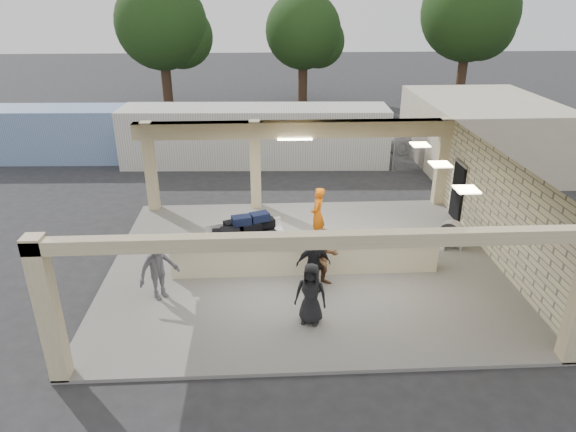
{
  "coord_description": "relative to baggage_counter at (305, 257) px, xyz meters",
  "views": [
    {
      "loc": [
        -1.23,
        -14.1,
        8.0
      ],
      "look_at": [
        -0.44,
        1.0,
        1.3
      ],
      "focal_mm": 32.0,
      "sensor_mm": 36.0,
      "label": 1
    }
  ],
  "objects": [
    {
      "name": "ground",
      "position": [
        0.0,
        0.5,
        -0.59
      ],
      "size": [
        120.0,
        120.0,
        0.0
      ],
      "primitive_type": "plane",
      "color": "#252527",
      "rests_on": "ground"
    },
    {
      "name": "baggage_counter",
      "position": [
        0.0,
        0.0,
        0.0
      ],
      "size": [
        8.2,
        0.58,
        0.98
      ],
      "color": "beige",
      "rests_on": "pavilion"
    },
    {
      "name": "car_white_a",
      "position": [
        7.73,
        13.13,
        0.1
      ],
      "size": [
        5.03,
        2.73,
        1.38
      ],
      "primitive_type": "imported",
      "rotation": [
        0.0,
        0.0,
        1.66
      ],
      "color": "silver",
      "rests_on": "ground"
    },
    {
      "name": "container_blue",
      "position": [
        -11.32,
        12.33,
        0.73
      ],
      "size": [
        10.2,
        2.77,
        2.63
      ],
      "primitive_type": "cube",
      "rotation": [
        0.0,
        0.0,
        -0.03
      ],
      "color": "#7F9ECC",
      "rests_on": "ground"
    },
    {
      "name": "tree_mid",
      "position": [
        2.32,
        26.66,
        4.38
      ],
      "size": [
        6.0,
        5.6,
        8.0
      ],
      "color": "#382619",
      "rests_on": "ground"
    },
    {
      "name": "car_white_b",
      "position": [
        11.17,
        13.45,
        0.22
      ],
      "size": [
        5.29,
        2.55,
        1.61
      ],
      "primitive_type": "imported",
      "rotation": [
        0.0,
        0.0,
        1.44
      ],
      "color": "silver",
      "rests_on": "ground"
    },
    {
      "name": "tree_left",
      "position": [
        -7.68,
        24.66,
        5.0
      ],
      "size": [
        6.6,
        6.3,
        9.0
      ],
      "color": "#382619",
      "rests_on": "ground"
    },
    {
      "name": "car_dark",
      "position": [
        6.04,
        16.26,
        0.11
      ],
      "size": [
        4.41,
        3.16,
        1.4
      ],
      "primitive_type": "imported",
      "rotation": [
        0.0,
        0.0,
        1.12
      ],
      "color": "black",
      "rests_on": "ground"
    },
    {
      "name": "pavilion",
      "position": [
        0.21,
        1.16,
        0.76
      ],
      "size": [
        12.01,
        10.0,
        3.55
      ],
      "color": "slate",
      "rests_on": "ground"
    },
    {
      "name": "passenger_d",
      "position": [
        -0.07,
        -2.57,
        0.35
      ],
      "size": [
        0.88,
        0.55,
        1.67
      ],
      "primitive_type": "imported",
      "rotation": [
        0.0,
        0.0,
        -0.28
      ],
      "color": "black",
      "rests_on": "pavilion"
    },
    {
      "name": "baggage_handler",
      "position": [
        0.59,
        2.11,
        0.47
      ],
      "size": [
        0.58,
        0.78,
        1.91
      ],
      "primitive_type": "imported",
      "rotation": [
        0.0,
        0.0,
        4.39
      ],
      "color": "#DB5F0B",
      "rests_on": "pavilion"
    },
    {
      "name": "container_white",
      "position": [
        -1.55,
        11.14,
        0.81
      ],
      "size": [
        13.04,
        3.14,
        2.8
      ],
      "primitive_type": "cube",
      "rotation": [
        0.0,
        0.0,
        -0.04
      ],
      "color": "silver",
      "rests_on": "ground"
    },
    {
      "name": "passenger_a",
      "position": [
        0.47,
        -0.81,
        0.41
      ],
      "size": [
        0.95,
        0.69,
        1.79
      ],
      "primitive_type": "imported",
      "rotation": [
        0.0,
        0.0,
        0.4
      ],
      "color": "brown",
      "rests_on": "pavilion"
    },
    {
      "name": "drum_fan",
      "position": [
        4.96,
        1.33,
        0.03
      ],
      "size": [
        0.85,
        0.78,
        0.96
      ],
      "rotation": [
        0.0,
        0.0,
        -0.71
      ],
      "color": "silver",
      "rests_on": "pavilion"
    },
    {
      "name": "passenger_b",
      "position": [
        0.14,
        -1.05,
        0.36
      ],
      "size": [
        1.02,
        0.47,
        1.68
      ],
      "primitive_type": "imported",
      "rotation": [
        0.0,
        0.0,
        0.12
      ],
      "color": "black",
      "rests_on": "pavilion"
    },
    {
      "name": "tree_right",
      "position": [
        14.32,
        25.66,
        5.63
      ],
      "size": [
        7.2,
        7.0,
        10.0
      ],
      "color": "#382619",
      "rests_on": "ground"
    },
    {
      "name": "luggage_cart",
      "position": [
        -1.76,
        1.01,
        0.3
      ],
      "size": [
        2.79,
        2.08,
        1.46
      ],
      "rotation": [
        0.0,
        0.0,
        0.23
      ],
      "color": "silver",
      "rests_on": "pavilion"
    },
    {
      "name": "adjacent_building",
      "position": [
        9.5,
        10.5,
        1.01
      ],
      "size": [
        6.0,
        8.0,
        3.2
      ],
      "primitive_type": "cube",
      "color": "beige",
      "rests_on": "ground"
    },
    {
      "name": "passenger_c",
      "position": [
        -4.13,
        -1.23,
        0.47
      ],
      "size": [
        1.21,
        1.14,
        1.91
      ],
      "primitive_type": "imported",
      "rotation": [
        0.0,
        0.0,
        0.72
      ],
      "color": "#4C4C51",
      "rests_on": "pavilion"
    },
    {
      "name": "fence",
      "position": [
        11.0,
        9.5,
        0.47
      ],
      "size": [
        12.06,
        0.06,
        2.03
      ],
      "color": "gray",
      "rests_on": "ground"
    }
  ]
}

